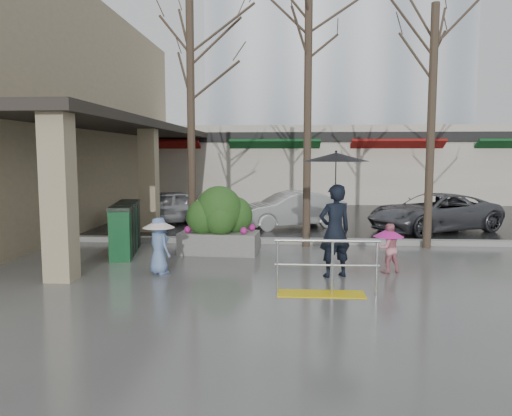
# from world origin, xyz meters

# --- Properties ---
(ground) EXTENTS (120.00, 120.00, 0.00)m
(ground) POSITION_xyz_m (0.00, 0.00, 0.00)
(ground) COLOR #51514F
(ground) RESTS_ON ground
(street_asphalt) EXTENTS (120.00, 36.00, 0.01)m
(street_asphalt) POSITION_xyz_m (0.00, 22.00, 0.01)
(street_asphalt) COLOR black
(street_asphalt) RESTS_ON ground
(curb) EXTENTS (120.00, 0.30, 0.15)m
(curb) POSITION_xyz_m (0.00, 4.00, 0.07)
(curb) COLOR gray
(curb) RESTS_ON ground
(near_building) EXTENTS (6.00, 18.00, 8.00)m
(near_building) POSITION_xyz_m (-9.00, 8.00, 4.00)
(near_building) COLOR tan
(near_building) RESTS_ON ground
(canopy_slab) EXTENTS (2.80, 18.00, 0.25)m
(canopy_slab) POSITION_xyz_m (-4.80, 8.00, 3.62)
(canopy_slab) COLOR #2D2823
(canopy_slab) RESTS_ON pillar_front
(pillar_front) EXTENTS (0.55, 0.55, 3.50)m
(pillar_front) POSITION_xyz_m (-3.90, -0.50, 1.75)
(pillar_front) COLOR tan
(pillar_front) RESTS_ON ground
(pillar_back) EXTENTS (0.55, 0.55, 3.50)m
(pillar_back) POSITION_xyz_m (-3.90, 6.00, 1.75)
(pillar_back) COLOR tan
(pillar_back) RESTS_ON ground
(storefront_row) EXTENTS (34.00, 6.74, 4.00)m
(storefront_row) POSITION_xyz_m (2.00, 17.97, 2.01)
(storefront_row) COLOR beige
(storefront_row) RESTS_ON ground
(office_tower) EXTENTS (18.00, 12.00, 25.00)m
(office_tower) POSITION_xyz_m (4.00, 30.00, 12.50)
(office_tower) COLOR #8C99A8
(office_tower) RESTS_ON ground
(handrail) EXTENTS (1.90, 0.50, 1.03)m
(handrail) POSITION_xyz_m (1.36, -1.20, 0.38)
(handrail) COLOR yellow
(handrail) RESTS_ON ground
(tree_west) EXTENTS (3.20, 3.20, 6.80)m
(tree_west) POSITION_xyz_m (-2.00, 3.60, 5.08)
(tree_west) COLOR #382B21
(tree_west) RESTS_ON ground
(tree_midwest) EXTENTS (3.20, 3.20, 7.00)m
(tree_midwest) POSITION_xyz_m (1.20, 3.60, 5.23)
(tree_midwest) COLOR #382B21
(tree_midwest) RESTS_ON ground
(tree_mideast) EXTENTS (3.20, 3.20, 6.50)m
(tree_mideast) POSITION_xyz_m (4.50, 3.60, 4.86)
(tree_mideast) COLOR #382B21
(tree_mideast) RESTS_ON ground
(woman) EXTENTS (1.37, 1.37, 2.64)m
(woman) POSITION_xyz_m (1.66, 0.17, 1.50)
(woman) COLOR black
(woman) RESTS_ON ground
(child_pink) EXTENTS (0.66, 0.66, 1.07)m
(child_pink) POSITION_xyz_m (2.86, 0.62, 0.62)
(child_pink) COLOR pink
(child_pink) RESTS_ON ground
(child_blue) EXTENTS (0.70, 0.69, 1.22)m
(child_blue) POSITION_xyz_m (-2.07, 0.20, 0.72)
(child_blue) COLOR #6B89BE
(child_blue) RESTS_ON ground
(planter) EXTENTS (2.07, 1.21, 1.75)m
(planter) POSITION_xyz_m (-1.08, 2.50, 0.84)
(planter) COLOR gray
(planter) RESTS_ON ground
(news_boxes) EXTENTS (0.94, 2.39, 1.30)m
(news_boxes) POSITION_xyz_m (-3.50, 2.32, 0.65)
(news_boxes) COLOR #0D3C1C
(news_boxes) RESTS_ON ground
(car_a) EXTENTS (3.95, 3.13, 1.26)m
(car_a) POSITION_xyz_m (-3.95, 7.55, 0.63)
(car_a) COLOR #9F9FA3
(car_a) RESTS_ON ground
(car_b) EXTENTS (4.03, 2.80, 1.26)m
(car_b) POSITION_xyz_m (0.76, 7.13, 0.63)
(car_b) COLOR silver
(car_b) RESTS_ON ground
(car_c) EXTENTS (4.99, 3.88, 1.26)m
(car_c) POSITION_xyz_m (5.52, 6.61, 0.63)
(car_c) COLOR #53545A
(car_c) RESTS_ON ground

